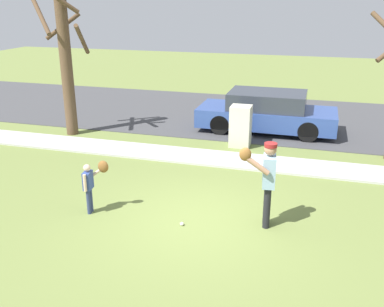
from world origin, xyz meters
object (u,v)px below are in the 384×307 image
(street_tree_far, at_px, (65,57))
(person_adult, at_px, (267,175))
(utility_cabinet, at_px, (241,126))
(baseball, at_px, (182,224))
(parked_wagon_blue, at_px, (267,112))
(person_child, at_px, (92,181))

(street_tree_far, bearing_deg, person_adult, -32.68)
(utility_cabinet, relative_size, street_tree_far, 0.27)
(utility_cabinet, xyz_separation_m, street_tree_far, (-5.54, -0.31, 1.87))
(baseball, relative_size, utility_cabinet, 0.06)
(person_adult, height_order, parked_wagon_blue, person_adult)
(person_adult, distance_m, street_tree_far, 8.29)
(street_tree_far, bearing_deg, person_child, -55.02)
(person_child, bearing_deg, parked_wagon_blue, 60.92)
(person_child, distance_m, utility_cabinet, 5.57)
(person_child, bearing_deg, person_adult, -0.84)
(utility_cabinet, height_order, street_tree_far, street_tree_far)
(person_adult, xyz_separation_m, street_tree_far, (-6.87, 4.41, 1.42))
(person_child, xyz_separation_m, baseball, (1.95, -0.05, -0.68))
(person_adult, height_order, person_child, person_adult)
(person_adult, distance_m, baseball, 1.92)
(baseball, relative_size, street_tree_far, 0.02)
(person_adult, relative_size, person_child, 1.54)
(utility_cabinet, bearing_deg, baseball, -92.40)
(person_child, xyz_separation_m, parked_wagon_blue, (2.72, 6.89, -0.05))
(person_child, xyz_separation_m, utility_cabinet, (2.17, 5.13, -0.09))
(parked_wagon_blue, bearing_deg, person_adult, -83.14)
(person_child, distance_m, parked_wagon_blue, 7.41)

